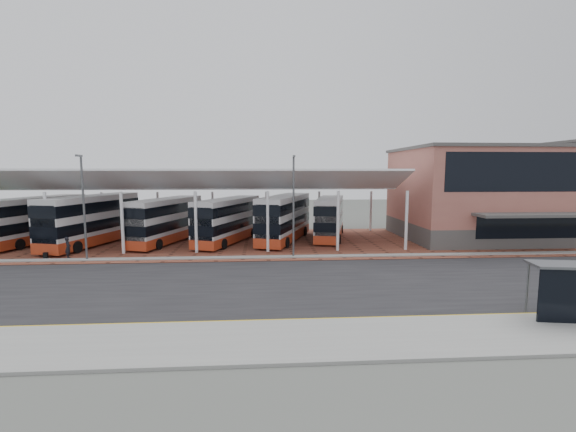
% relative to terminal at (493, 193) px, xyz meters
% --- Properties ---
extents(ground, '(140.00, 140.00, 0.00)m').
position_rel_terminal_xyz_m(ground, '(-23.00, -13.92, -4.66)').
color(ground, '#4D504A').
extents(road, '(120.00, 14.00, 0.02)m').
position_rel_terminal_xyz_m(road, '(-23.00, -14.92, -4.65)').
color(road, black).
rests_on(road, ground).
extents(forecourt, '(72.00, 16.00, 0.06)m').
position_rel_terminal_xyz_m(forecourt, '(-21.00, -0.92, -4.63)').
color(forecourt, brown).
rests_on(forecourt, ground).
extents(sidewalk, '(120.00, 4.00, 0.14)m').
position_rel_terminal_xyz_m(sidewalk, '(-23.00, -22.92, -4.59)').
color(sidewalk, gray).
rests_on(sidewalk, ground).
extents(north_kerb, '(120.00, 0.80, 0.14)m').
position_rel_terminal_xyz_m(north_kerb, '(-23.00, -7.72, -4.59)').
color(north_kerb, gray).
rests_on(north_kerb, ground).
extents(yellow_line_near, '(120.00, 0.12, 0.01)m').
position_rel_terminal_xyz_m(yellow_line_near, '(-23.00, -20.92, -4.63)').
color(yellow_line_near, gold).
rests_on(yellow_line_near, road).
extents(yellow_line_far, '(120.00, 0.12, 0.01)m').
position_rel_terminal_xyz_m(yellow_line_far, '(-23.00, -20.62, -4.63)').
color(yellow_line_far, gold).
rests_on(yellow_line_far, road).
extents(canopy, '(37.00, 11.63, 7.07)m').
position_rel_terminal_xyz_m(canopy, '(-29.00, 0.01, 1.14)').
color(canopy, white).
rests_on(canopy, ground).
extents(terminal, '(18.40, 14.40, 9.25)m').
position_rel_terminal_xyz_m(terminal, '(0.00, 0.00, 0.00)').
color(terminal, '#4E4B49').
rests_on(terminal, ground).
extents(lamp_west, '(0.16, 0.90, 8.07)m').
position_rel_terminal_xyz_m(lamp_west, '(-37.00, -7.65, -0.30)').
color(lamp_west, '#4F5155').
rests_on(lamp_west, ground).
extents(lamp_east, '(0.16, 0.90, 8.07)m').
position_rel_terminal_xyz_m(lamp_east, '(-21.00, -7.65, -0.30)').
color(lamp_east, '#4F5155').
rests_on(lamp_east, ground).
extents(bus_0, '(4.88, 10.88, 4.37)m').
position_rel_terminal_xyz_m(bus_0, '(-44.92, 0.24, -2.43)').
color(bus_0, '#BEBEC0').
rests_on(bus_0, forecourt).
extents(bus_1, '(5.36, 11.43, 4.59)m').
position_rel_terminal_xyz_m(bus_1, '(-39.22, -1.30, -2.32)').
color(bus_1, '#BEBEC0').
rests_on(bus_1, forecourt).
extents(bus_2, '(5.31, 10.50, 4.23)m').
position_rel_terminal_xyz_m(bus_2, '(-32.65, -0.54, -2.50)').
color(bus_2, '#BEBEC0').
rests_on(bus_2, forecourt).
extents(bus_3, '(5.92, 10.41, 4.23)m').
position_rel_terminal_xyz_m(bus_3, '(-26.75, -0.78, -2.50)').
color(bus_3, '#BEBEC0').
rests_on(bus_3, forecourt).
extents(bus_4, '(5.98, 10.99, 4.44)m').
position_rel_terminal_xyz_m(bus_4, '(-21.30, -0.36, -2.39)').
color(bus_4, '#BEBEC0').
rests_on(bus_4, forecourt).
extents(bus_5, '(4.63, 10.26, 4.12)m').
position_rel_terminal_xyz_m(bus_5, '(-16.58, 0.98, -2.55)').
color(bus_5, '#BEBEC0').
rests_on(bus_5, forecourt).
extents(pedestrian, '(0.59, 0.72, 1.71)m').
position_rel_terminal_xyz_m(pedestrian, '(-38.63, -7.08, -3.75)').
color(pedestrian, black).
rests_on(pedestrian, forecourt).
extents(suitcase, '(0.31, 0.22, 0.54)m').
position_rel_terminal_xyz_m(suitcase, '(-40.29, -7.19, -4.33)').
color(suitcase, black).
rests_on(suitcase, forecourt).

